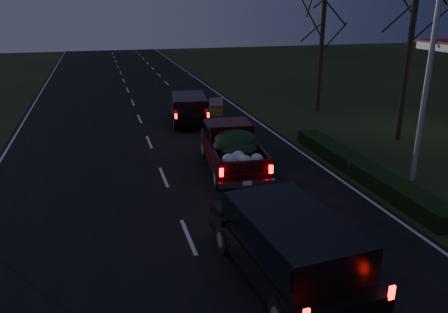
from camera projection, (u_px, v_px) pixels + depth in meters
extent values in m
plane|color=black|center=(188.00, 237.00, 13.13)|extent=(120.00, 120.00, 0.00)
cube|color=black|center=(188.00, 237.00, 13.13)|extent=(14.00, 120.00, 0.02)
cube|color=black|center=(361.00, 169.00, 17.78)|extent=(1.00, 10.00, 0.60)
cylinder|color=silver|center=(429.00, 66.00, 15.93)|extent=(0.20, 0.20, 9.00)
cylinder|color=black|center=(408.00, 56.00, 21.33)|extent=(0.28, 0.28, 8.50)
cylinder|color=black|center=(321.00, 57.00, 27.68)|extent=(0.28, 0.28, 7.00)
cube|color=#36070F|center=(232.00, 155.00, 18.40)|extent=(2.54, 5.27, 0.56)
cube|color=#36070F|center=(228.00, 132.00, 19.01)|extent=(2.04, 1.81, 0.92)
cube|color=black|center=(228.00, 130.00, 18.97)|extent=(2.13, 1.72, 0.56)
cube|color=#36070F|center=(238.00, 159.00, 17.07)|extent=(2.16, 3.03, 0.06)
ellipsoid|color=black|center=(237.00, 144.00, 17.40)|extent=(1.81, 1.99, 0.61)
cylinder|color=gray|center=(210.00, 122.00, 17.77)|extent=(0.03, 0.03, 2.04)
cube|color=red|center=(216.00, 102.00, 17.54)|extent=(0.53, 0.07, 0.35)
cube|color=gold|center=(216.00, 112.00, 17.67)|extent=(0.53, 0.07, 0.35)
cube|color=black|center=(189.00, 112.00, 25.84)|extent=(2.53, 4.87, 0.58)
cube|color=black|center=(189.00, 102.00, 25.40)|extent=(2.25, 3.60, 0.78)
cube|color=black|center=(189.00, 101.00, 25.37)|extent=(2.33, 3.52, 0.47)
cube|color=black|center=(285.00, 254.00, 10.96)|extent=(2.64, 5.46, 0.66)
cube|color=black|center=(292.00, 233.00, 10.47)|extent=(2.39, 4.02, 0.88)
cube|color=black|center=(292.00, 230.00, 10.44)|extent=(2.49, 3.92, 0.53)
cube|color=black|center=(222.00, 222.00, 11.25)|extent=(0.13, 0.25, 0.18)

